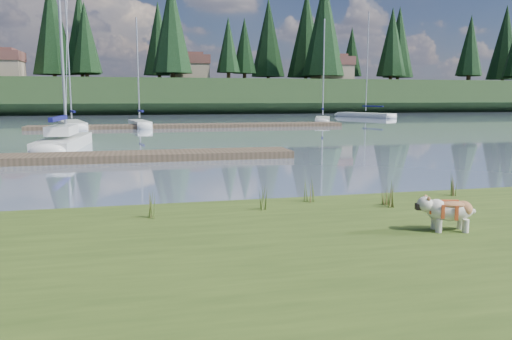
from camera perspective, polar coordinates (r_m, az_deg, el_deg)
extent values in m
plane|color=#7C8CA5|center=(42.11, -10.05, 4.76)|extent=(200.00, 200.00, 0.00)
cube|color=#3C521B|center=(6.85, 7.96, -12.27)|extent=(60.00, 9.00, 0.35)
cube|color=black|center=(85.00, -11.78, 8.17)|extent=(200.00, 20.00, 5.00)
cylinder|color=silver|center=(8.85, 20.16, -6.01)|extent=(0.11, 0.11, 0.22)
cylinder|color=silver|center=(9.05, 19.69, -5.67)|extent=(0.11, 0.11, 0.22)
cylinder|color=silver|center=(9.01, 22.83, -5.91)|extent=(0.11, 0.11, 0.22)
cylinder|color=silver|center=(9.21, 22.31, -5.58)|extent=(0.11, 0.11, 0.22)
ellipsoid|color=silver|center=(8.98, 21.40, -4.35)|extent=(0.80, 0.53, 0.34)
ellipsoid|color=#AE6E41|center=(8.96, 21.44, -3.65)|extent=(0.58, 0.46, 0.12)
ellipsoid|color=silver|center=(8.81, 18.74, -3.71)|extent=(0.31, 0.32, 0.26)
cube|color=black|center=(8.79, 18.03, -4.01)|extent=(0.11, 0.14, 0.10)
cube|color=silver|center=(26.74, -21.06, 2.77)|extent=(2.05, 7.21, 0.70)
ellipsoid|color=silver|center=(30.22, -19.76, 3.42)|extent=(1.67, 2.03, 0.70)
cylinder|color=silver|center=(27.50, -21.46, 15.38)|extent=(0.14, 0.14, 10.79)
cube|color=#0F104C|center=(25.62, -21.67, 5.50)|extent=(0.40, 3.24, 0.20)
cube|color=silver|center=(26.28, -21.31, 4.26)|extent=(1.29, 2.65, 0.45)
cube|color=#4C3D2C|center=(21.17, -17.61, 1.40)|extent=(16.00, 2.00, 0.30)
cube|color=#4C3D2C|center=(42.26, -7.34, 5.03)|extent=(26.00, 2.20, 0.30)
cube|color=silver|center=(44.09, -20.28, 4.81)|extent=(3.14, 7.35, 0.70)
ellipsoid|color=silver|center=(47.66, -20.71, 5.02)|extent=(1.95, 2.25, 0.70)
cylinder|color=silver|center=(44.20, -20.69, 12.82)|extent=(0.12, 0.12, 11.19)
cube|color=#0F104C|center=(43.07, -20.23, 6.31)|extent=(0.81, 2.83, 0.20)
cube|color=silver|center=(43.34, -13.14, 5.06)|extent=(1.97, 5.33, 0.70)
ellipsoid|color=silver|center=(45.92, -13.65, 5.21)|extent=(1.34, 1.58, 0.70)
cylinder|color=silver|center=(43.34, -13.35, 11.24)|extent=(0.12, 0.12, 8.20)
cube|color=#0F104C|center=(42.59, -13.04, 6.59)|extent=(0.51, 2.08, 0.20)
cube|color=silver|center=(49.78, 7.62, 5.61)|extent=(3.41, 6.02, 0.70)
ellipsoid|color=silver|center=(52.74, 7.65, 5.76)|extent=(1.79, 1.98, 0.70)
cylinder|color=silver|center=(49.80, 7.74, 11.54)|extent=(0.12, 0.12, 9.15)
cube|color=#0F104C|center=(48.93, 7.64, 6.94)|extent=(1.04, 2.27, 0.20)
cube|color=silver|center=(64.07, 12.41, 6.09)|extent=(4.85, 8.11, 0.70)
ellipsoid|color=silver|center=(66.78, 9.81, 6.25)|extent=(2.48, 2.71, 0.70)
cylinder|color=silver|center=(64.16, 12.60, 11.97)|extent=(0.12, 0.12, 11.99)
cube|color=#0F104C|center=(63.32, 13.20, 7.11)|extent=(1.44, 3.02, 0.20)
cone|color=#475B23|center=(9.92, 0.52, -3.15)|extent=(0.03, 0.03, 0.50)
cone|color=brown|center=(9.89, 1.24, -3.48)|extent=(0.03, 0.03, 0.40)
cone|color=#475B23|center=(9.96, 0.82, -2.96)|extent=(0.03, 0.03, 0.55)
cone|color=brown|center=(9.94, 1.35, -3.57)|extent=(0.03, 0.03, 0.35)
cone|color=#475B23|center=(9.86, 0.75, -3.38)|extent=(0.03, 0.03, 0.45)
cone|color=#475B23|center=(10.74, 5.71, -2.36)|extent=(0.03, 0.03, 0.48)
cone|color=brown|center=(10.72, 6.39, -2.65)|extent=(0.03, 0.03, 0.38)
cone|color=#475B23|center=(10.78, 5.96, -2.19)|extent=(0.03, 0.03, 0.52)
cone|color=brown|center=(10.77, 6.46, -2.73)|extent=(0.03, 0.03, 0.33)
cone|color=#475B23|center=(10.67, 5.95, -2.56)|extent=(0.03, 0.03, 0.43)
cone|color=#475B23|center=(10.54, 14.94, -2.68)|extent=(0.03, 0.03, 0.52)
cone|color=brown|center=(10.54, 15.64, -3.00)|extent=(0.03, 0.03, 0.42)
cone|color=#475B23|center=(10.59, 15.16, -2.50)|extent=(0.03, 0.03, 0.57)
cone|color=brown|center=(10.59, 15.67, -3.09)|extent=(0.03, 0.03, 0.37)
cone|color=#475B23|center=(10.48, 15.24, -2.90)|extent=(0.03, 0.03, 0.47)
cone|color=#475B23|center=(9.50, -12.07, -3.82)|extent=(0.03, 0.03, 0.51)
cone|color=brown|center=(9.44, -11.39, -4.18)|extent=(0.03, 0.03, 0.41)
cone|color=#475B23|center=(9.52, -11.72, -3.62)|extent=(0.03, 0.03, 0.56)
cone|color=brown|center=(9.49, -11.21, -4.28)|extent=(0.03, 0.03, 0.36)
cone|color=#475B23|center=(9.43, -11.94, -4.06)|extent=(0.03, 0.03, 0.46)
cone|color=#475B23|center=(10.71, 13.94, -2.89)|extent=(0.03, 0.03, 0.37)
cone|color=brown|center=(10.71, 14.63, -3.12)|extent=(0.03, 0.03, 0.30)
cone|color=#475B23|center=(10.76, 14.16, -2.74)|extent=(0.03, 0.03, 0.41)
cone|color=brown|center=(10.76, 14.67, -3.16)|extent=(0.03, 0.03, 0.26)
cone|color=#475B23|center=(10.65, 14.23, -3.06)|extent=(0.03, 0.03, 0.33)
cone|color=#475B23|center=(12.17, 21.33, -1.34)|extent=(0.03, 0.03, 0.59)
cone|color=brown|center=(12.19, 21.93, -1.64)|extent=(0.03, 0.03, 0.47)
cone|color=#475B23|center=(12.23, 21.49, -1.17)|extent=(0.03, 0.03, 0.65)
cone|color=brown|center=(12.24, 21.93, -1.74)|extent=(0.03, 0.03, 0.42)
cone|color=#475B23|center=(12.13, 21.61, -1.54)|extent=(0.03, 0.03, 0.53)
cube|color=#33281C|center=(10.93, -0.43, -4.91)|extent=(60.00, 0.50, 0.14)
cylinder|color=#382619|center=(84.38, -18.74, 10.22)|extent=(0.60, 0.60, 1.80)
cone|color=black|center=(84.81, -18.93, 14.16)|extent=(4.84, 4.84, 11.00)
cylinder|color=#382619|center=(78.22, -9.48, 10.72)|extent=(0.60, 0.60, 1.80)
cone|color=black|center=(78.85, -9.61, 15.95)|extent=(6.16, 6.16, 14.00)
cylinder|color=#382619|center=(83.85, -1.31, 10.67)|extent=(0.60, 0.60, 1.80)
cone|color=black|center=(84.19, -1.33, 14.03)|extent=(3.96, 3.96, 9.00)
cylinder|color=#382619|center=(85.60, 7.66, 10.55)|extent=(0.60, 0.60, 1.80)
cone|color=black|center=(86.29, 7.77, 15.93)|extent=(7.04, 7.04, 16.00)
cylinder|color=#382619|center=(94.14, 15.11, 10.14)|extent=(0.60, 0.60, 1.80)
cone|color=black|center=(94.57, 15.26, 13.95)|extent=(5.28, 5.28, 12.00)
cylinder|color=#382619|center=(97.66, 23.08, 9.69)|extent=(0.60, 0.60, 1.80)
cone|color=black|center=(98.01, 23.27, 12.97)|extent=(4.62, 4.62, 10.50)
cube|color=gray|center=(84.37, -27.15, 10.09)|extent=(6.00, 5.00, 2.80)
cube|color=brown|center=(84.49, -27.25, 11.50)|extent=(6.30, 5.30, 1.40)
cube|color=gray|center=(83.47, -7.63, 10.95)|extent=(6.00, 5.00, 2.80)
cube|color=brown|center=(83.60, -7.66, 12.39)|extent=(6.30, 5.30, 1.40)
cube|color=brown|center=(83.66, -7.67, 12.93)|extent=(4.20, 3.60, 0.70)
cube|color=gray|center=(87.28, 8.68, 10.81)|extent=(6.00, 5.00, 2.80)
cube|color=brown|center=(87.39, 8.71, 12.19)|extent=(6.30, 5.30, 1.40)
cube|color=brown|center=(87.45, 8.72, 12.71)|extent=(4.20, 3.60, 0.70)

